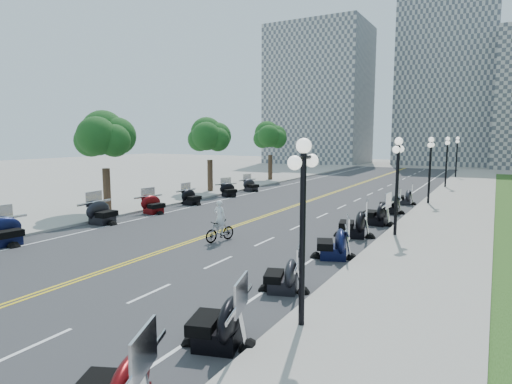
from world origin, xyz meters
The scene contains 50 objects.
ground centered at (0.00, 0.00, 0.00)m, with size 160.00×160.00×0.00m, color gray.
road centered at (0.00, 10.00, 0.00)m, with size 16.00×90.00×0.01m, color #333335.
centerline_yellow_a centered at (-0.12, 10.00, 0.01)m, with size 0.12×90.00×0.00m, color yellow.
centerline_yellow_b centered at (0.12, 10.00, 0.01)m, with size 0.12×90.00×0.00m, color yellow.
edge_line_north centered at (6.40, 10.00, 0.01)m, with size 0.12×90.00×0.00m, color white.
edge_line_south centered at (-6.40, 10.00, 0.01)m, with size 0.12×90.00×0.00m, color white.
lane_dash_3 centered at (3.20, -12.00, 0.01)m, with size 0.12×2.00×0.00m, color white.
lane_dash_4 centered at (3.20, -8.00, 0.01)m, with size 0.12×2.00×0.00m, color white.
lane_dash_5 centered at (3.20, -4.00, 0.01)m, with size 0.12×2.00×0.00m, color white.
lane_dash_6 centered at (3.20, 0.00, 0.01)m, with size 0.12×2.00×0.00m, color white.
lane_dash_7 centered at (3.20, 4.00, 0.01)m, with size 0.12×2.00×0.00m, color white.
lane_dash_8 centered at (3.20, 8.00, 0.01)m, with size 0.12×2.00×0.00m, color white.
lane_dash_9 centered at (3.20, 12.00, 0.01)m, with size 0.12×2.00×0.00m, color white.
lane_dash_10 centered at (3.20, 16.00, 0.01)m, with size 0.12×2.00×0.00m, color white.
lane_dash_11 centered at (3.20, 20.00, 0.01)m, with size 0.12×2.00×0.00m, color white.
lane_dash_12 centered at (3.20, 24.00, 0.01)m, with size 0.12×2.00×0.00m, color white.
lane_dash_13 centered at (3.20, 28.00, 0.01)m, with size 0.12×2.00×0.00m, color white.
lane_dash_14 centered at (3.20, 32.00, 0.01)m, with size 0.12×2.00×0.00m, color white.
lane_dash_15 centered at (3.20, 36.00, 0.01)m, with size 0.12×2.00×0.00m, color white.
lane_dash_16 centered at (3.20, 40.00, 0.01)m, with size 0.12×2.00×0.00m, color white.
lane_dash_17 centered at (3.20, 44.00, 0.01)m, with size 0.12×2.00×0.00m, color white.
lane_dash_18 centered at (3.20, 48.00, 0.01)m, with size 0.12×2.00×0.00m, color white.
lane_dash_19 centered at (3.20, 52.00, 0.01)m, with size 0.12×2.00×0.00m, color white.
sidewalk_north centered at (10.50, 10.00, 0.07)m, with size 5.00×90.00×0.15m, color #9E9991.
sidewalk_south centered at (-10.50, 10.00, 0.07)m, with size 5.00×90.00×0.15m, color #9E9991.
distant_block_a centered at (-18.00, 62.00, 13.00)m, with size 18.00×14.00×26.00m, color gray.
distant_block_b centered at (4.00, 68.00, 15.00)m, with size 16.00×12.00×30.00m, color gray.
street_lamp_1 centered at (8.60, -8.00, 2.60)m, with size 0.50×1.20×4.90m, color black, non-canonical shape.
street_lamp_2 centered at (8.60, 4.00, 2.60)m, with size 0.50×1.20×4.90m, color black, non-canonical shape.
street_lamp_3 centered at (8.60, 16.00, 2.60)m, with size 0.50×1.20×4.90m, color black, non-canonical shape.
street_lamp_4 centered at (8.60, 28.00, 2.60)m, with size 0.50×1.20×4.90m, color black, non-canonical shape.
street_lamp_5 centered at (8.60, 40.00, 2.60)m, with size 0.50×1.20×4.90m, color black, non-canonical shape.
tree_2 centered at (-10.00, 2.00, 4.75)m, with size 4.80×4.80×9.20m, color #235619, non-canonical shape.
tree_3 centered at (-10.00, 14.00, 4.75)m, with size 4.80×4.80×9.20m, color #235619, non-canonical shape.
tree_4 centered at (-10.00, 26.00, 4.75)m, with size 4.80×4.80×9.20m, color #235619, non-canonical shape.
motorcycle_n_3 centered at (7.18, -9.85, 0.73)m, with size 2.07×2.07×1.45m, color black, non-canonical shape.
motorcycle_n_4 centered at (6.93, -5.69, 0.64)m, with size 1.83×1.83×1.28m, color black, non-canonical shape.
motorcycle_n_5 centered at (7.08, -1.12, 0.74)m, with size 2.11×2.11×1.48m, color black, non-canonical shape.
motorcycle_n_6 centered at (6.70, 3.13, 0.78)m, with size 2.23×2.23×1.56m, color black, non-canonical shape.
motorcycle_n_7 centered at (6.98, 6.80, 0.78)m, with size 2.23×2.23×1.56m, color black, non-canonical shape.
motorcycle_n_8 centered at (6.87, 10.93, 0.70)m, with size 2.00×2.00×1.40m, color black, non-canonical shape.
motorcycle_n_9 centered at (6.96, 15.42, 0.65)m, with size 1.86×1.86×1.30m, color black, non-canonical shape.
motorcycle_s_4 centered at (-7.20, -6.58, 0.75)m, with size 2.14×2.14×1.50m, color black, non-canonical shape.
motorcycle_s_5 centered at (-7.20, -0.88, 0.77)m, with size 2.21×2.21×1.54m, color black, non-canonical shape.
motorcycle_s_6 centered at (-6.95, 3.18, 0.69)m, with size 1.97×1.97×1.38m, color #590A0C, non-canonical shape.
motorcycle_s_7 centered at (-7.07, 7.42, 0.66)m, with size 1.90×1.90×1.33m, color black, non-canonical shape.
motorcycle_s_8 centered at (-6.99, 12.50, 0.65)m, with size 1.85×1.85×1.30m, color black, non-canonical shape.
motorcycle_s_9 centered at (-7.12, 16.54, 0.65)m, with size 1.87×1.87×1.31m, color black, non-canonical shape.
bicycle centered at (1.25, -1.02, 0.53)m, with size 0.50×1.76×1.06m, color #A51414.
cyclist_rider centered at (1.25, -1.02, 1.91)m, with size 0.63×0.41×1.71m, color silver.
Camera 1 is at (12.87, -18.07, 5.14)m, focal length 30.00 mm.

